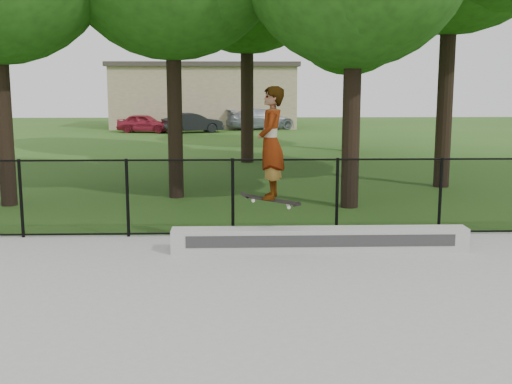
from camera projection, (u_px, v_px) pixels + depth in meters
ground at (231, 377)px, 6.55m from camera, size 100.00×100.00×0.00m
concrete_slab at (231, 374)px, 6.54m from camera, size 14.00×12.00×0.06m
grind_ledge at (320, 240)px, 11.18m from camera, size 5.16×0.40×0.41m
car_a at (145, 123)px, 38.71m from camera, size 3.46×1.96×1.12m
car_b at (193, 123)px, 38.59m from camera, size 3.50×2.35×1.19m
car_c at (262, 119)px, 41.30m from camera, size 4.63×3.03×1.35m
skater_airborne at (271, 145)px, 10.69m from camera, size 0.83×0.73×2.04m
chainlink_fence at (233, 197)px, 12.23m from camera, size 16.06×0.06×1.50m
distant_building at (205, 95)px, 43.56m from camera, size 12.40×6.40×4.30m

